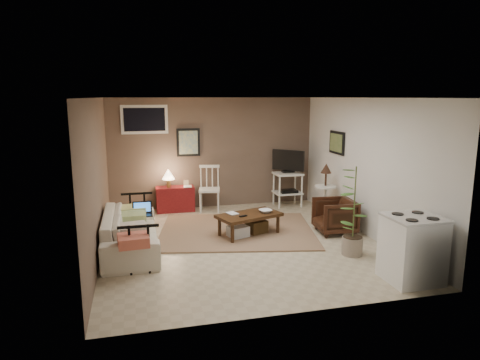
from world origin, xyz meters
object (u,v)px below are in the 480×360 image
object	(u,v)px
tv_stand	(288,177)
spindle_chair	(209,190)
potted_plant	(354,208)
coffee_table	(249,223)
armchair	(335,214)
red_console	(175,197)
side_table	(326,185)
sofa	(130,225)
stove	(412,249)

from	to	relation	value
tv_stand	spindle_chair	bearing A→B (deg)	178.86
potted_plant	spindle_chair	bearing A→B (deg)	118.42
coffee_table	armchair	xyz separation A→B (m)	(1.55, -0.20, 0.11)
tv_stand	armchair	distance (m)	2.06
red_console	side_table	bearing A→B (deg)	-24.84
red_console	sofa	bearing A→B (deg)	-112.41
spindle_chair	armchair	world-z (taller)	spindle_chair
tv_stand	stove	size ratio (longest dim) A/B	1.41
side_table	potted_plant	bearing A→B (deg)	-102.50
side_table	potted_plant	xyz separation A→B (m)	(-0.43, -1.93, 0.05)
sofa	tv_stand	size ratio (longest dim) A/B	1.67
coffee_table	red_console	bearing A→B (deg)	119.37
coffee_table	potted_plant	distance (m)	1.91
red_console	potted_plant	distance (m)	4.08
spindle_chair	stove	world-z (taller)	spindle_chair
potted_plant	stove	bearing A→B (deg)	-74.81
side_table	stove	xyz separation A→B (m)	(-0.14, -2.98, -0.25)
coffee_table	stove	bearing A→B (deg)	-55.41
spindle_chair	stove	bearing A→B (deg)	-64.68
tv_stand	potted_plant	world-z (taller)	potted_plant
red_console	stove	distance (m)	5.09
spindle_chair	armchair	distance (m)	2.82
red_console	side_table	world-z (taller)	side_table
potted_plant	stove	size ratio (longest dim) A/B	1.57
coffee_table	side_table	bearing A→B (deg)	20.31
spindle_chair	side_table	bearing A→B (deg)	-29.69
coffee_table	spindle_chair	size ratio (longest dim) A/B	1.27
side_table	sofa	bearing A→B (deg)	-166.96
red_console	armchair	size ratio (longest dim) A/B	1.36
coffee_table	spindle_chair	xyz separation A→B (m)	(-0.37, 1.86, 0.22)
coffee_table	tv_stand	bearing A→B (deg)	52.61
tv_stand	side_table	bearing A→B (deg)	-73.15
spindle_chair	red_console	bearing A→B (deg)	171.31
stove	side_table	bearing A→B (deg)	87.31
coffee_table	armchair	world-z (taller)	armchair
side_table	spindle_chair	bearing A→B (deg)	150.31
sofa	stove	bearing A→B (deg)	-120.21
sofa	red_console	world-z (taller)	red_console
red_console	spindle_chair	world-z (taller)	spindle_chair
stove	sofa	bearing A→B (deg)	149.79
tv_stand	potted_plant	xyz separation A→B (m)	(-0.07, -3.10, 0.08)
stove	spindle_chair	bearing A→B (deg)	115.32
red_console	side_table	size ratio (longest dim) A/B	0.82
armchair	sofa	bearing A→B (deg)	-85.21
side_table	tv_stand	bearing A→B (deg)	106.85
coffee_table	red_console	size ratio (longest dim) A/B	1.33
sofa	stove	world-z (taller)	stove
armchair	tv_stand	bearing A→B (deg)	-171.21
side_table	armchair	distance (m)	0.94
tv_stand	coffee_table	bearing A→B (deg)	-127.39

